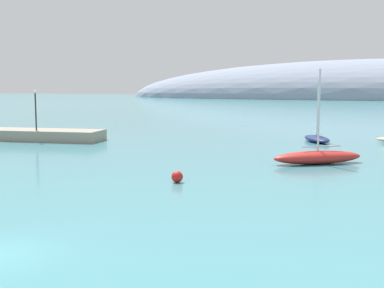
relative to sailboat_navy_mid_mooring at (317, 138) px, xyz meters
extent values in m
cube|color=gray|center=(-34.63, -9.02, 0.20)|extent=(22.68, 6.69, 1.25)
ellipsoid|color=navy|center=(0.00, 0.00, -0.07)|extent=(4.36, 6.26, 0.71)
cylinder|color=silver|center=(0.00, 0.00, 3.37)|extent=(0.17, 0.17, 6.18)
cube|color=silver|center=(0.11, -0.24, 0.63)|extent=(1.19, 2.46, 0.10)
ellipsoid|color=red|center=(1.46, -16.57, 0.12)|extent=(7.61, 5.84, 1.08)
cylinder|color=silver|center=(1.46, -16.57, 4.01)|extent=(0.16, 0.16, 6.69)
cube|color=silver|center=(1.75, -16.39, 1.01)|extent=(3.00, 1.96, 0.10)
sphere|color=red|center=(-6.75, -27.81, -0.03)|extent=(0.78, 0.78, 0.78)
cylinder|color=black|center=(-30.56, -9.78, 2.96)|extent=(0.16, 0.16, 4.26)
sphere|color=#EAEACC|center=(-30.56, -9.78, 5.27)|extent=(0.36, 0.36, 0.36)
camera|label=1|loc=(4.81, -59.17, 6.08)|focal=47.64mm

